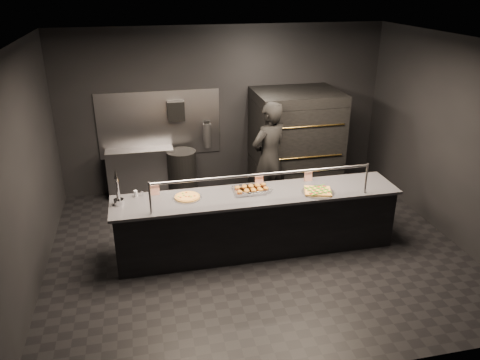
{
  "coord_description": "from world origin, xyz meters",
  "views": [
    {
      "loc": [
        -1.54,
        -5.81,
        3.74
      ],
      "look_at": [
        -0.21,
        0.2,
        1.07
      ],
      "focal_mm": 35.0,
      "sensor_mm": 36.0,
      "label": 1
    }
  ],
  "objects_px": {
    "trash_bin": "(182,174)",
    "slider_tray_b": "(255,188)",
    "pizza_oven": "(295,142)",
    "prep_shelf": "(141,172)",
    "service_counter": "(257,222)",
    "fire_extinguisher": "(207,135)",
    "towel_dispenser": "(176,111)",
    "slider_tray_a": "(249,190)",
    "square_pizza": "(318,191)",
    "round_pizza": "(187,197)",
    "worker": "(269,158)",
    "beer_tap": "(118,195)"
  },
  "relations": [
    {
      "from": "towel_dispenser",
      "to": "slider_tray_a",
      "type": "relative_size",
      "value": 0.75
    },
    {
      "from": "slider_tray_b",
      "to": "round_pizza",
      "type": "bearing_deg",
      "value": -176.54
    },
    {
      "from": "service_counter",
      "to": "square_pizza",
      "type": "xyz_separation_m",
      "value": [
        0.85,
        -0.15,
        0.47
      ]
    },
    {
      "from": "prep_shelf",
      "to": "trash_bin",
      "type": "relative_size",
      "value": 1.37
    },
    {
      "from": "slider_tray_b",
      "to": "trash_bin",
      "type": "distance_m",
      "value": 2.22
    },
    {
      "from": "pizza_oven",
      "to": "round_pizza",
      "type": "xyz_separation_m",
      "value": [
        -2.19,
        -1.83,
        -0.03
      ]
    },
    {
      "from": "prep_shelf",
      "to": "worker",
      "type": "bearing_deg",
      "value": -27.31
    },
    {
      "from": "pizza_oven",
      "to": "beer_tap",
      "type": "distance_m",
      "value": 3.61
    },
    {
      "from": "round_pizza",
      "to": "square_pizza",
      "type": "bearing_deg",
      "value": -6.91
    },
    {
      "from": "prep_shelf",
      "to": "slider_tray_b",
      "type": "bearing_deg",
      "value": -53.82
    },
    {
      "from": "service_counter",
      "to": "worker",
      "type": "xyz_separation_m",
      "value": [
        0.52,
        1.23,
        0.5
      ]
    },
    {
      "from": "beer_tap",
      "to": "round_pizza",
      "type": "xyz_separation_m",
      "value": [
        0.92,
        0.0,
        -0.13
      ]
    },
    {
      "from": "round_pizza",
      "to": "slider_tray_b",
      "type": "relative_size",
      "value": 0.81
    },
    {
      "from": "round_pizza",
      "to": "fire_extinguisher",
      "type": "bearing_deg",
      "value": 74.64
    },
    {
      "from": "pizza_oven",
      "to": "trash_bin",
      "type": "height_order",
      "value": "pizza_oven"
    },
    {
      "from": "slider_tray_a",
      "to": "slider_tray_b",
      "type": "relative_size",
      "value": 0.94
    },
    {
      "from": "beer_tap",
      "to": "trash_bin",
      "type": "height_order",
      "value": "beer_tap"
    },
    {
      "from": "towel_dispenser",
      "to": "prep_shelf",
      "type": "bearing_deg",
      "value": -174.29
    },
    {
      "from": "square_pizza",
      "to": "service_counter",
      "type": "bearing_deg",
      "value": 170.03
    },
    {
      "from": "fire_extinguisher",
      "to": "pizza_oven",
      "type": "bearing_deg",
      "value": -17.89
    },
    {
      "from": "service_counter",
      "to": "round_pizza",
      "type": "bearing_deg",
      "value": 175.76
    },
    {
      "from": "prep_shelf",
      "to": "slider_tray_a",
      "type": "relative_size",
      "value": 2.59
    },
    {
      "from": "beer_tap",
      "to": "worker",
      "type": "relative_size",
      "value": 0.27
    },
    {
      "from": "fire_extinguisher",
      "to": "round_pizza",
      "type": "distance_m",
      "value": 2.42
    },
    {
      "from": "slider_tray_b",
      "to": "slider_tray_a",
      "type": "bearing_deg",
      "value": -158.06
    },
    {
      "from": "pizza_oven",
      "to": "square_pizza",
      "type": "height_order",
      "value": "pizza_oven"
    },
    {
      "from": "slider_tray_b",
      "to": "beer_tap",
      "type": "bearing_deg",
      "value": -178.12
    },
    {
      "from": "towel_dispenser",
      "to": "fire_extinguisher",
      "type": "relative_size",
      "value": 0.69
    },
    {
      "from": "trash_bin",
      "to": "worker",
      "type": "height_order",
      "value": "worker"
    },
    {
      "from": "fire_extinguisher",
      "to": "slider_tray_a",
      "type": "relative_size",
      "value": 1.09
    },
    {
      "from": "pizza_oven",
      "to": "beer_tap",
      "type": "height_order",
      "value": "pizza_oven"
    },
    {
      "from": "slider_tray_a",
      "to": "square_pizza",
      "type": "bearing_deg",
      "value": -14.3
    },
    {
      "from": "beer_tap",
      "to": "trash_bin",
      "type": "bearing_deg",
      "value": 62.88
    },
    {
      "from": "service_counter",
      "to": "square_pizza",
      "type": "bearing_deg",
      "value": -9.97
    },
    {
      "from": "prep_shelf",
      "to": "trash_bin",
      "type": "height_order",
      "value": "prep_shelf"
    },
    {
      "from": "beer_tap",
      "to": "worker",
      "type": "height_order",
      "value": "worker"
    },
    {
      "from": "fire_extinguisher",
      "to": "slider_tray_a",
      "type": "bearing_deg",
      "value": -83.82
    },
    {
      "from": "pizza_oven",
      "to": "trash_bin",
      "type": "bearing_deg",
      "value": 174.17
    },
    {
      "from": "pizza_oven",
      "to": "fire_extinguisher",
      "type": "bearing_deg",
      "value": 162.11
    },
    {
      "from": "service_counter",
      "to": "slider_tray_b",
      "type": "height_order",
      "value": "service_counter"
    },
    {
      "from": "trash_bin",
      "to": "slider_tray_b",
      "type": "bearing_deg",
      "value": -66.33
    },
    {
      "from": "towel_dispenser",
      "to": "round_pizza",
      "type": "height_order",
      "value": "towel_dispenser"
    },
    {
      "from": "square_pizza",
      "to": "trash_bin",
      "type": "relative_size",
      "value": 0.53
    },
    {
      "from": "pizza_oven",
      "to": "prep_shelf",
      "type": "bearing_deg",
      "value": 171.46
    },
    {
      "from": "service_counter",
      "to": "towel_dispenser",
      "type": "bearing_deg",
      "value": 110.63
    },
    {
      "from": "prep_shelf",
      "to": "pizza_oven",
      "type": "bearing_deg",
      "value": -8.54
    },
    {
      "from": "prep_shelf",
      "to": "trash_bin",
      "type": "distance_m",
      "value": 0.76
    },
    {
      "from": "service_counter",
      "to": "fire_extinguisher",
      "type": "distance_m",
      "value": 2.5
    },
    {
      "from": "trash_bin",
      "to": "worker",
      "type": "relative_size",
      "value": 0.46
    },
    {
      "from": "service_counter",
      "to": "slider_tray_a",
      "type": "relative_size",
      "value": 8.83
    }
  ]
}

